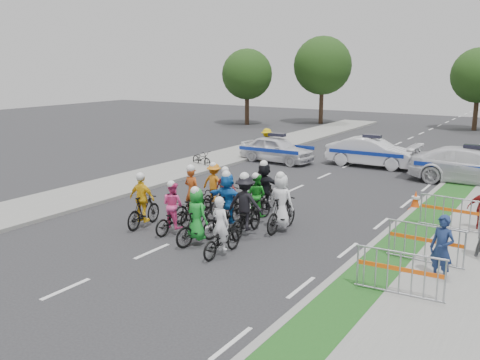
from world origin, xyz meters
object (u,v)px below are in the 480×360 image
Objects in this scene: parked_bike at (202,159)px; tree_4 at (479,75)px; rider_11 at (265,190)px; rider_10 at (215,189)px; police_car_1 at (371,152)px; marshal_hiviz at (267,144)px; rider_2 at (174,213)px; spectator_0 at (442,249)px; rider_5 at (228,204)px; tree_3 at (322,66)px; rider_0 at (221,236)px; rider_6 at (193,202)px; barrier_2 at (452,215)px; cone_0 at (415,201)px; rider_8 at (257,203)px; police_car_0 at (277,149)px; rider_1 at (197,222)px; rider_4 at (246,211)px; tree_0 at (247,74)px; rider_3 at (143,206)px; rider_7 at (281,208)px; rider_9 at (227,196)px; barrier_1 at (425,246)px.

parked_bike is 0.24× the size of tree_4.
rider_10 is at bearing 10.52° from rider_11.
marshal_hiviz is at bearing 101.62° from police_car_1.
spectator_0 is at bearing -172.67° from rider_2.
tree_3 is at bearing -72.22° from rider_5.
rider_2 is (-2.36, 0.86, 0.07)m from rider_0.
rider_6 is 8.21m from barrier_2.
rider_5 is at bearing -130.44° from cone_0.
spectator_0 is at bearing 163.97° from rider_8.
tree_4 is (2.44, 31.00, 3.40)m from rider_5.
rider_6 is (-0.31, 1.39, 0.00)m from rider_2.
rider_8 reaches higher than police_car_0.
tree_3 is at bearing 121.36° from barrier_2.
rider_6 is at bearing -38.50° from rider_1.
marshal_hiviz is at bearing -60.70° from rider_8.
tree_0 reaches higher than rider_4.
police_car_0 is (-4.20, 8.71, -0.09)m from rider_11.
rider_8 is at bearing 106.08° from rider_11.
rider_10 is (-0.38, 1.80, 0.03)m from rider_6.
barrier_2 is at bearing -130.28° from rider_0.
rider_3 is 0.96× the size of rider_5.
rider_2 is at bearing 70.80° from rider_11.
rider_6 reaches higher than rider_10.
rider_7 is (1.46, 2.40, 0.06)m from rider_1.
tree_0 reaches higher than rider_8.
rider_6 is at bearing 99.22° from rider_10.
rider_6 is 2.74× the size of cone_0.
rider_5 is 1.50m from rider_9.
rider_10 is 26.67m from tree_0.
tree_3 reaches higher than rider_5.
rider_6 is at bearing 148.33° from marshal_hiviz.
spectator_0 reaches higher than police_car_1.
tree_4 is (3.30, 29.78, 3.52)m from rider_9.
marshal_hiviz is at bearing 73.08° from police_car_0.
rider_5 reaches higher than rider_10.
police_car_0 is 19.33m from tree_3.
barrier_1 is 2.86× the size of cone_0.
rider_9 reaches higher than marshal_hiviz.
rider_1 is 33.09m from tree_4.
rider_11 is at bearing -46.57° from rider_7.
rider_5 is at bearing -152.13° from barrier_2.
police_car_0 is 0.91× the size of police_car_1.
tree_3 is at bearing -70.39° from rider_2.
rider_11 is at bearing -171.36° from rider_10.
rider_7 is 11.06m from parked_bike.
spectator_0 is 1.01m from barrier_1.
police_car_1 is at bearing -107.71° from rider_3.
rider_1 is 8.37m from cone_0.
rider_11 is 7.31m from spectator_0.
rider_11 is 10.22m from police_car_1.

